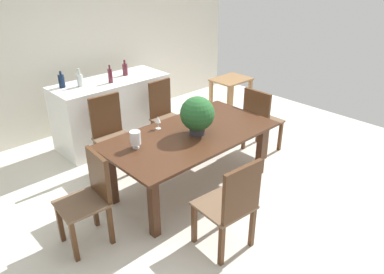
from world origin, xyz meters
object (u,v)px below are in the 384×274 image
crystal_vase_center_near (135,138)px  wine_bottle_amber (62,81)px  chair_foot_end (260,118)px  wine_glass (158,120)px  chair_far_right (165,113)px  side_table (231,90)px  flower_centerpiece (197,114)px  crystal_vase_left (202,105)px  chair_head_end (90,195)px  kitchen_counter (113,111)px  chair_near_left (232,203)px  wine_bottle_green (80,80)px  wine_bottle_dark (110,76)px  dining_table (191,142)px  wine_bottle_tall (125,69)px  chair_far_left (110,130)px

crystal_vase_center_near → wine_bottle_amber: 1.78m
chair_foot_end → wine_glass: chair_foot_end is taller
chair_far_right → side_table: (1.42, -0.02, 0.01)m
flower_centerpiece → crystal_vase_left: bearing=39.7°
crystal_vase_center_near → chair_head_end: bearing=-166.8°
wine_glass → kitchen_counter: (0.22, 1.38, -0.36)m
chair_near_left → chair_far_right: size_ratio=0.97×
chair_far_right → wine_bottle_green: size_ratio=4.02×
crystal_vase_left → side_table: size_ratio=0.26×
wine_bottle_dark → flower_centerpiece: bearing=-87.9°
dining_table → wine_bottle_tall: size_ratio=8.77×
chair_head_end → wine_bottle_tall: wine_bottle_tall is taller
crystal_vase_left → crystal_vase_center_near: bearing=-171.0°
wine_glass → wine_bottle_amber: 1.62m
dining_table → wine_bottle_green: (-0.41, 1.79, 0.43)m
chair_head_end → wine_glass: 1.24m
chair_near_left → wine_bottle_amber: 3.01m
chair_far_left → wine_glass: (0.26, -0.67, 0.29)m
wine_glass → crystal_vase_center_near: bearing=-155.5°
wine_bottle_dark → wine_bottle_green: bearing=159.5°
flower_centerpiece → wine_bottle_amber: 2.08m
crystal_vase_center_near → wine_bottle_amber: wine_bottle_amber is taller
chair_far_right → chair_near_left: bearing=-115.0°
chair_near_left → chair_far_right: bearing=-109.1°
chair_foot_end → wine_bottle_green: size_ratio=3.80×
flower_centerpiece → wine_bottle_dark: (-0.06, 1.69, 0.09)m
crystal_vase_center_near → chair_foot_end: bearing=-4.2°
kitchen_counter → side_table: size_ratio=2.23×
chair_foot_end → wine_glass: bearing=75.7°
chair_foot_end → crystal_vase_left: size_ratio=4.85×
chair_foot_end → crystal_vase_left: chair_foot_end is taller
dining_table → wine_bottle_tall: bearing=79.3°
wine_bottle_tall → flower_centerpiece: bearing=-99.0°
crystal_vase_center_near → flower_centerpiece: bearing=-15.7°
side_table → chair_far_left: bearing=179.6°
side_table → chair_far_right: bearing=179.3°
crystal_vase_left → crystal_vase_center_near: 1.20m
flower_centerpiece → dining_table: bearing=130.6°
wine_bottle_green → chair_foot_end: bearing=-45.9°
wine_bottle_amber → chair_foot_end: bearing=-44.8°
chair_far_right → side_table: size_ratio=1.33×
chair_far_right → wine_bottle_tall: 0.93m
chair_head_end → crystal_vase_center_near: size_ratio=4.87×
chair_near_left → wine_glass: bearing=-96.3°
dining_table → flower_centerpiece: size_ratio=4.52×
chair_far_left → side_table: bearing=3.4°
wine_bottle_tall → crystal_vase_left: bearing=-83.3°
dining_table → side_table: (1.87, 1.02, -0.07)m
flower_centerpiece → side_table: 2.16m
flower_centerpiece → wine_glass: 0.50m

